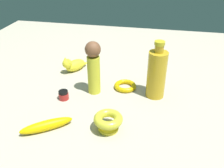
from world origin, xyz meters
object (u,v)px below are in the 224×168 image
(person_figure_adult, at_px, (94,66))
(bangle, at_px, (125,86))
(cat_figurine, at_px, (74,65))
(banana, at_px, (47,125))
(bottle_tall, at_px, (157,74))
(bowl, at_px, (108,120))
(nail_polish_jar, at_px, (64,95))

(person_figure_adult, height_order, bangle, person_figure_adult)
(cat_figurine, relative_size, bangle, 1.33)
(person_figure_adult, xyz_separation_m, bangle, (-0.06, 0.13, -0.12))
(person_figure_adult, xyz_separation_m, banana, (0.28, -0.10, -0.11))
(bottle_tall, height_order, cat_figurine, bottle_tall)
(bowl, xyz_separation_m, banana, (0.04, -0.21, -0.02))
(bangle, bearing_deg, nail_polish_jar, -59.81)
(banana, xyz_separation_m, bangle, (-0.34, 0.23, -0.01))
(bowl, relative_size, banana, 0.55)
(person_figure_adult, height_order, banana, person_figure_adult)
(bottle_tall, bearing_deg, person_figure_adult, -84.88)
(nail_polish_jar, relative_size, cat_figurine, 0.32)
(bottle_tall, distance_m, banana, 0.48)
(bowl, height_order, person_figure_adult, person_figure_adult)
(cat_figurine, xyz_separation_m, banana, (0.45, 0.06, -0.02))
(bottle_tall, height_order, banana, bottle_tall)
(bottle_tall, distance_m, cat_figurine, 0.45)
(bowl, distance_m, bottle_tall, 0.30)
(bowl, distance_m, banana, 0.22)
(person_figure_adult, height_order, nail_polish_jar, person_figure_adult)
(person_figure_adult, distance_m, cat_figurine, 0.25)
(bottle_tall, height_order, nail_polish_jar, bottle_tall)
(bottle_tall, relative_size, person_figure_adult, 1.05)
(nail_polish_jar, distance_m, cat_figurine, 0.26)
(cat_figurine, xyz_separation_m, bangle, (0.11, 0.28, -0.02))
(person_figure_adult, relative_size, bangle, 2.33)
(bowl, bearing_deg, nail_polish_jar, -124.15)
(bowl, relative_size, bottle_tall, 0.41)
(banana, bearing_deg, bowl, -23.72)
(nail_polish_jar, distance_m, banana, 0.20)
(cat_figurine, bearing_deg, bottle_tall, 70.24)
(bowl, relative_size, person_figure_adult, 0.44)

